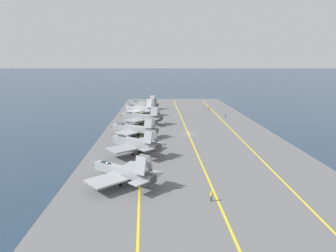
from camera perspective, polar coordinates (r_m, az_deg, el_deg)
ground_plane at (r=90.94m, az=3.87°, el=-1.69°), size 2000.00×2000.00×0.00m
carrier_deck at (r=90.89m, az=3.87°, el=-1.57°), size 173.13×52.06×0.40m
deck_stripe_foul_line at (r=93.42m, az=12.65°, el=-1.33°), size 155.79×3.96×0.01m
deck_stripe_centerline at (r=90.85m, az=3.88°, el=-1.44°), size 155.82×0.36×0.01m
deck_stripe_edge_line at (r=90.49m, az=-5.18°, el=-1.52°), size 155.68×7.32×0.01m
parked_jet_nearest at (r=54.36m, az=-8.85°, el=-8.50°), size 13.55×14.43×6.08m
parked_jet_second at (r=70.71m, az=-6.62°, el=-3.16°), size 13.99×14.71×6.31m
parked_jet_third at (r=87.83m, az=-6.72°, el=-0.47°), size 12.55×16.38×5.68m
parked_jet_fourth at (r=105.24m, az=-5.31°, el=1.79°), size 13.99×17.17×6.33m
parked_jet_fifth at (r=123.00m, az=-5.51°, el=3.33°), size 13.15×15.51×6.78m
parked_jet_sixth at (r=139.32m, az=-4.79°, el=4.22°), size 13.35×16.02×6.35m
crew_yellow_vest at (r=48.16m, az=8.26°, el=-12.95°), size 0.44×0.35×1.77m
crew_red_vest at (r=136.53m, az=7.78°, el=3.46°), size 0.46×0.41×1.72m
crew_blue_vest at (r=118.86m, az=10.89°, el=2.07°), size 0.43×0.34×1.74m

